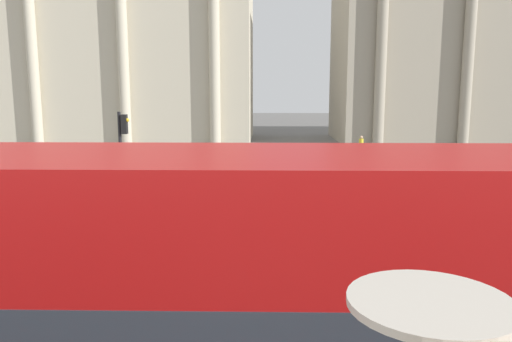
{
  "coord_description": "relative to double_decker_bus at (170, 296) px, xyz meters",
  "views": [
    {
      "loc": [
        0.12,
        -2.06,
        4.91
      ],
      "look_at": [
        -0.25,
        15.94,
        1.93
      ],
      "focal_mm": 35.0,
      "sensor_mm": 36.0,
      "label": 1
    }
  ],
  "objects": [
    {
      "name": "pedestrian_olive",
      "position": [
        -1.64,
        9.57,
        -1.4
      ],
      "size": [
        0.32,
        0.32,
        1.62
      ],
      "rotation": [
        0.0,
        0.0,
        1.36
      ],
      "color": "#282B33",
      "rests_on": "ground_plane"
    },
    {
      "name": "pedestrian_grey",
      "position": [
        5.22,
        18.86,
        -1.28
      ],
      "size": [
        0.32,
        0.32,
        1.8
      ],
      "rotation": [
        0.0,
        0.0,
        2.34
      ],
      "color": "#282B33",
      "rests_on": "ground_plane"
    },
    {
      "name": "double_decker_bus",
      "position": [
        0.0,
        0.0,
        0.0
      ],
      "size": [
        10.9,
        2.7,
        4.14
      ],
      "rotation": [
        0.0,
        0.0,
        -0.12
      ],
      "color": "black",
      "rests_on": "ground_plane"
    },
    {
      "name": "pedestrian_yellow",
      "position": [
        7.85,
        28.78,
        -1.36
      ],
      "size": [
        0.32,
        0.32,
        1.67
      ],
      "rotation": [
        0.0,
        0.0,
        2.58
      ],
      "color": "#282B33",
      "rests_on": "ground_plane"
    },
    {
      "name": "plaza_building_right",
      "position": [
        21.18,
        42.09,
        5.95
      ],
      "size": [
        27.08,
        12.78,
        16.53
      ],
      "color": "#A39984",
      "rests_on": "ground_plane"
    },
    {
      "name": "car_navy",
      "position": [
        4.31,
        14.69,
        -1.62
      ],
      "size": [
        4.2,
        1.93,
        1.35
      ],
      "rotation": [
        0.0,
        0.0,
        5.43
      ],
      "color": "black",
      "rests_on": "ground_plane"
    },
    {
      "name": "traffic_light_mid",
      "position": [
        -4.03,
        12.0,
        0.34
      ],
      "size": [
        0.42,
        0.24,
        4.09
      ],
      "color": "black",
      "rests_on": "ground_plane"
    },
    {
      "name": "car_white",
      "position": [
        1.53,
        24.18,
        -1.62
      ],
      "size": [
        4.2,
        1.93,
        1.35
      ],
      "rotation": [
        0.0,
        0.0,
        0.08
      ],
      "color": "black",
      "rests_on": "ground_plane"
    },
    {
      "name": "plaza_building_left",
      "position": [
        -14.3,
        42.01,
        6.45
      ],
      "size": [
        28.76,
        13.16,
        17.52
      ],
      "color": "beige",
      "rests_on": "ground_plane"
    }
  ]
}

